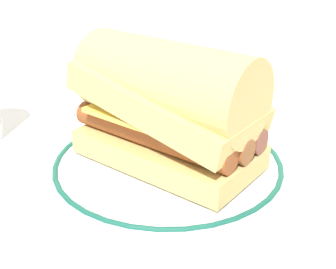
{
  "coord_description": "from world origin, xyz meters",
  "views": [
    {
      "loc": [
        0.13,
        -0.4,
        0.26
      ],
      "look_at": [
        0.01,
        0.02,
        0.04
      ],
      "focal_mm": 48.82,
      "sensor_mm": 36.0,
      "label": 1
    }
  ],
  "objects": [
    {
      "name": "ground_plane",
      "position": [
        0.0,
        0.0,
        0.0
      ],
      "size": [
        1.5,
        1.5,
        0.0
      ],
      "primitive_type": "plane",
      "color": "silver"
    },
    {
      "name": "plate",
      "position": [
        0.01,
        0.02,
        0.01
      ],
      "size": [
        0.27,
        0.27,
        0.01
      ],
      "color": "white",
      "rests_on": "ground_plane"
    },
    {
      "name": "sausage_sandwich",
      "position": [
        0.01,
        0.02,
        0.08
      ],
      "size": [
        0.22,
        0.17,
        0.13
      ],
      "rotation": [
        0.0,
        0.0,
        -0.38
      ],
      "color": "tan",
      "rests_on": "plate"
    }
  ]
}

